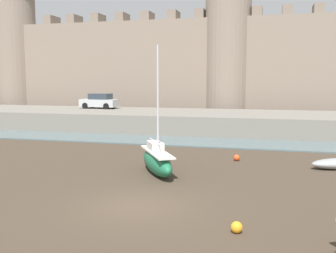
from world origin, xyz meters
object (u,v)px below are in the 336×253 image
mooring_buoy_near_shore (237,158)px  mooring_buoy_near_channel (237,227)px  sailboat_near_channel_left (157,160)px  car_quay_west (100,101)px

mooring_buoy_near_shore → mooring_buoy_near_channel: mooring_buoy_near_shore is taller
sailboat_near_channel_left → mooring_buoy_near_shore: size_ratio=17.37×
mooring_buoy_near_shore → car_quay_west: bearing=135.8°
sailboat_near_channel_left → mooring_buoy_near_channel: (4.75, -7.13, -0.51)m
sailboat_near_channel_left → mooring_buoy_near_channel: sailboat_near_channel_left is taller
sailboat_near_channel_left → mooring_buoy_near_channel: size_ratio=17.45×
mooring_buoy_near_shore → mooring_buoy_near_channel: bearing=-85.3°
car_quay_west → sailboat_near_channel_left: bearing=-58.4°
mooring_buoy_near_channel → car_quay_west: bearing=122.2°
mooring_buoy_near_channel → sailboat_near_channel_left: bearing=123.7°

